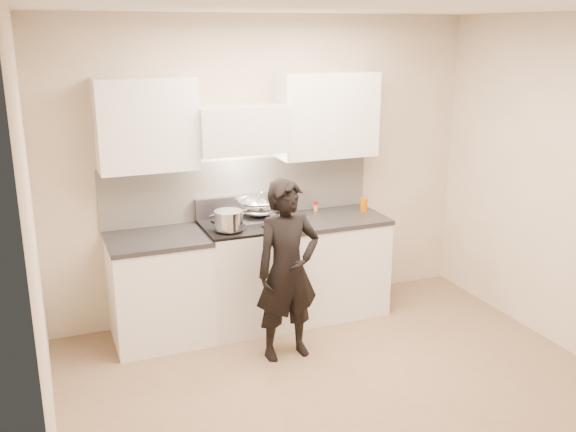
% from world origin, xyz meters
% --- Properties ---
extents(ground_plane, '(4.00, 4.00, 0.00)m').
position_xyz_m(ground_plane, '(0.00, 0.00, 0.00)').
color(ground_plane, '#836C50').
extents(room_shell, '(4.04, 3.54, 2.70)m').
position_xyz_m(room_shell, '(-0.06, 0.37, 1.60)').
color(room_shell, beige).
rests_on(room_shell, ground).
extents(stove, '(0.76, 0.65, 0.96)m').
position_xyz_m(stove, '(-0.30, 1.42, 0.47)').
color(stove, silver).
rests_on(stove, ground).
extents(counter_right, '(0.92, 0.67, 0.92)m').
position_xyz_m(counter_right, '(0.53, 1.43, 0.46)').
color(counter_right, white).
rests_on(counter_right, ground).
extents(counter_left, '(0.82, 0.67, 0.92)m').
position_xyz_m(counter_left, '(-1.08, 1.43, 0.46)').
color(counter_left, white).
rests_on(counter_left, ground).
extents(wok, '(0.36, 0.45, 0.29)m').
position_xyz_m(wok, '(-0.14, 1.57, 1.06)').
color(wok, silver).
rests_on(wok, stove).
extents(stock_pot, '(0.34, 0.28, 0.16)m').
position_xyz_m(stock_pot, '(-0.50, 1.28, 1.04)').
color(stock_pot, silver).
rests_on(stock_pot, stove).
extents(utensil_crock, '(0.12, 0.12, 0.31)m').
position_xyz_m(utensil_crock, '(0.15, 1.64, 1.02)').
color(utensil_crock, '#94919F').
rests_on(utensil_crock, counter_right).
extents(spice_jar, '(0.04, 0.04, 0.09)m').
position_xyz_m(spice_jar, '(0.46, 1.65, 0.96)').
color(spice_jar, orange).
rests_on(spice_jar, counter_right).
extents(oil_glass, '(0.07, 0.07, 0.12)m').
position_xyz_m(oil_glass, '(0.88, 1.49, 0.98)').
color(oil_glass, '#AD5503').
rests_on(oil_glass, counter_right).
extents(person, '(0.55, 0.38, 1.47)m').
position_xyz_m(person, '(-0.18, 0.75, 0.74)').
color(person, black).
rests_on(person, ground).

